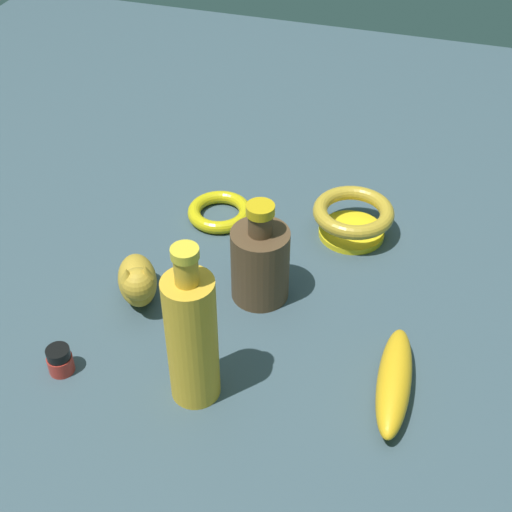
# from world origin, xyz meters

# --- Properties ---
(ground) EXTENTS (2.00, 2.00, 0.00)m
(ground) POSITION_xyz_m (0.00, 0.00, 0.00)
(ground) COLOR #384C56
(bowl) EXTENTS (0.13, 0.13, 0.06)m
(bowl) POSITION_xyz_m (-0.16, 0.11, 0.04)
(bowl) COLOR yellow
(bowl) RESTS_ON ground
(bangle) EXTENTS (0.11, 0.11, 0.02)m
(bangle) POSITION_xyz_m (-0.14, -0.11, 0.01)
(bangle) COLOR gold
(bangle) RESTS_ON ground
(nail_polish_jar) EXTENTS (0.03, 0.03, 0.04)m
(nail_polish_jar) POSITION_xyz_m (0.24, -0.20, 0.02)
(nail_polish_jar) COLOR #B82E24
(nail_polish_jar) RESTS_ON ground
(bottle_short) EXTENTS (0.09, 0.09, 0.16)m
(bottle_short) POSITION_xyz_m (0.02, 0.01, 0.06)
(bottle_short) COLOR #503924
(bottle_short) RESTS_ON ground
(banana) EXTENTS (0.19, 0.06, 0.04)m
(banana) POSITION_xyz_m (0.15, 0.23, 0.02)
(banana) COLOR gold
(banana) RESTS_ON ground
(cat_figurine) EXTENTS (0.12, 0.10, 0.09)m
(cat_figurine) POSITION_xyz_m (0.08, -0.15, 0.04)
(cat_figurine) COLOR gold
(cat_figurine) RESTS_ON ground
(bottle_tall) EXTENTS (0.06, 0.06, 0.24)m
(bottle_tall) POSITION_xyz_m (0.22, -0.01, 0.10)
(bottle_tall) COLOR gold
(bottle_tall) RESTS_ON ground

